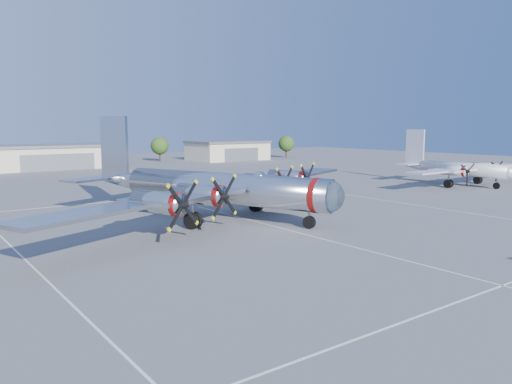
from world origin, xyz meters
TOP-DOWN VIEW (x-y plane):
  - ground at (0.00, 0.00)m, footprint 260.00×260.00m
  - parking_lines at (0.00, -1.75)m, footprint 60.00×50.08m
  - hangar_center at (0.00, 81.96)m, footprint 28.60×14.60m
  - hangar_east at (48.00, 81.96)m, footprint 20.60×14.60m
  - tree_east at (30.00, 88.00)m, footprint 4.80×4.80m
  - tree_far_east at (68.00, 80.00)m, footprint 4.80×4.80m
  - main_bomber_b29 at (-2.30, 8.06)m, footprint 57.64×49.22m
  - twin_engine_east at (44.98, 8.95)m, footprint 28.95×21.22m

SIDE VIEW (x-z plane):
  - ground at x=0.00m, z-range 0.00..0.00m
  - main_bomber_b29 at x=-2.30m, z-range -5.38..5.38m
  - twin_engine_east at x=44.98m, z-range -4.49..4.49m
  - parking_lines at x=0.00m, z-range 0.00..0.01m
  - hangar_center at x=0.00m, z-range 0.01..5.41m
  - hangar_east at x=48.00m, z-range 0.01..5.41m
  - tree_east at x=30.00m, z-range 0.90..7.54m
  - tree_far_east at x=68.00m, z-range 0.90..7.54m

